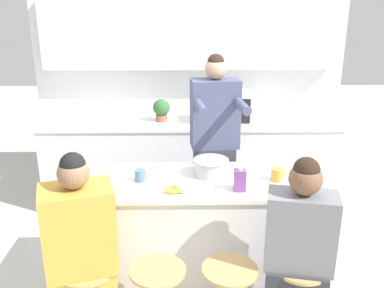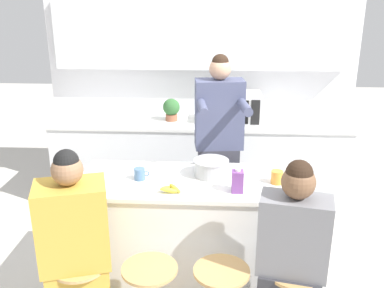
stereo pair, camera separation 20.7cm
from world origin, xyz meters
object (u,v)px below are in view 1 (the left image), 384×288
(coffee_cup_far, at_px, (140,175))
(banana_bunch, at_px, (173,189))
(person_wrapped_blanket, at_px, (83,265))
(cooking_pot, at_px, (211,167))
(kitchen_island, at_px, (192,235))
(fruit_bowl, at_px, (102,183))
(person_cooking, at_px, (214,160))
(coffee_cup_near, at_px, (277,175))
(person_seated_near, at_px, (297,269))
(juice_carton, at_px, (240,180))
(potted_plant, at_px, (161,109))
(microwave, at_px, (227,107))

(coffee_cup_far, height_order, banana_bunch, coffee_cup_far)
(person_wrapped_blanket, xyz_separation_m, cooking_pot, (0.82, 0.71, 0.35))
(kitchen_island, xyz_separation_m, cooking_pot, (0.14, 0.08, 0.53))
(fruit_bowl, bearing_deg, person_cooking, 39.03)
(cooking_pot, relative_size, banana_bunch, 2.11)
(coffee_cup_near, distance_m, coffee_cup_far, 0.98)
(person_seated_near, height_order, coffee_cup_near, person_seated_near)
(person_cooking, relative_size, fruit_bowl, 8.54)
(banana_bunch, height_order, juice_carton, juice_carton)
(kitchen_island, xyz_separation_m, banana_bunch, (-0.13, -0.22, 0.49))
(fruit_bowl, height_order, coffee_cup_near, coffee_cup_near)
(person_wrapped_blanket, relative_size, potted_plant, 5.86)
(juice_carton, relative_size, potted_plant, 0.71)
(juice_carton, bearing_deg, person_seated_near, -55.00)
(cooking_pot, xyz_separation_m, microwave, (0.25, 1.41, 0.09))
(person_wrapped_blanket, bearing_deg, person_seated_near, -16.65)
(banana_bunch, xyz_separation_m, microwave, (0.52, 1.71, 0.13))
(microwave, bearing_deg, cooking_pot, -100.00)
(person_seated_near, bearing_deg, banana_bunch, 163.29)
(juice_carton, xyz_separation_m, potted_plant, (-0.62, 1.72, 0.05))
(kitchen_island, xyz_separation_m, person_seated_near, (0.63, -0.63, 0.14))
(person_seated_near, xyz_separation_m, juice_carton, (-0.31, 0.45, 0.40))
(person_cooking, height_order, potted_plant, person_cooking)
(person_cooking, height_order, microwave, person_cooking)
(microwave, bearing_deg, fruit_bowl, -122.28)
(kitchen_island, relative_size, coffee_cup_far, 14.88)
(kitchen_island, xyz_separation_m, juice_carton, (0.32, -0.18, 0.54))
(coffee_cup_near, xyz_separation_m, microwave, (-0.22, 1.52, 0.11))
(person_cooking, height_order, cooking_pot, person_cooking)
(kitchen_island, xyz_separation_m, person_cooking, (0.20, 0.55, 0.40))
(person_wrapped_blanket, xyz_separation_m, juice_carton, (1.00, 0.45, 0.36))
(fruit_bowl, relative_size, potted_plant, 0.88)
(juice_carton, height_order, microwave, microwave)
(cooking_pot, xyz_separation_m, coffee_cup_near, (0.47, -0.11, -0.01))
(fruit_bowl, bearing_deg, person_wrapped_blanket, -95.22)
(kitchen_island, distance_m, cooking_pot, 0.55)
(cooking_pot, bearing_deg, person_wrapped_blanket, -138.97)
(person_wrapped_blanket, relative_size, banana_bunch, 8.43)
(fruit_bowl, distance_m, potted_plant, 1.69)
(kitchen_island, bearing_deg, potted_plant, 101.08)
(person_wrapped_blanket, distance_m, fruit_bowl, 0.60)
(person_wrapped_blanket, distance_m, juice_carton, 1.15)
(coffee_cup_far, height_order, microwave, microwave)
(person_cooking, xyz_separation_m, banana_bunch, (-0.33, -0.77, 0.08))
(juice_carton, xyz_separation_m, microwave, (0.07, 1.68, 0.08))
(cooking_pot, bearing_deg, coffee_cup_near, -13.33)
(coffee_cup_far, bearing_deg, microwave, 63.18)
(kitchen_island, relative_size, cooking_pot, 4.73)
(kitchen_island, relative_size, microwave, 3.39)
(cooking_pot, height_order, juice_carton, juice_carton)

